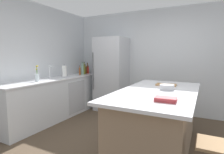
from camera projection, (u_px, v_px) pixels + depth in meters
ground_plane at (128, 153)px, 2.70m from camera, size 7.20×7.20×0.00m
wall_rear at (163, 61)px, 4.53m from camera, size 6.00×0.10×2.60m
wall_left at (18, 63)px, 3.67m from camera, size 0.10×6.00×2.60m
counter_run_left at (57, 98)px, 4.23m from camera, size 0.64×2.82×0.93m
kitchen_island at (157, 120)px, 2.77m from camera, size 1.08×2.15×0.93m
refrigerator at (112, 74)px, 4.79m from camera, size 0.77×0.73×1.91m
sink_faucet at (50, 72)px, 4.05m from camera, size 0.15×0.05×0.30m
flower_vase at (37, 76)px, 3.61m from camera, size 0.08×0.08×0.33m
paper_towel_roll at (64, 72)px, 4.35m from camera, size 0.14×0.14×0.31m
syrup_bottle at (88, 69)px, 5.31m from camera, size 0.07×0.07×0.31m
hot_sauce_bottle at (88, 70)px, 5.19m from camera, size 0.05×0.05×0.23m
whiskey_bottle at (85, 70)px, 5.12m from camera, size 0.09×0.09×0.27m
olive_oil_bottle at (84, 69)px, 5.01m from camera, size 0.06×0.06×0.34m
gin_bottle at (82, 70)px, 4.94m from camera, size 0.07×0.07×0.34m
vinegar_bottle at (80, 71)px, 4.86m from camera, size 0.05×0.05×0.25m
cookbook_stack at (166, 99)px, 2.06m from camera, size 0.25×0.18×0.05m
mixing_bowl at (167, 87)px, 2.76m from camera, size 0.22×0.22×0.08m
cutting_board at (166, 85)px, 3.19m from camera, size 0.36×0.26×0.02m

